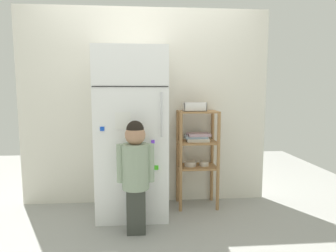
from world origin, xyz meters
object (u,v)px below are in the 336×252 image
at_px(child_standing, 136,166).
at_px(pantry_shelf_unit, 197,147).
at_px(refrigerator, 133,133).
at_px(fruit_bin, 195,107).

relative_size(child_standing, pantry_shelf_unit, 0.96).
distance_m(refrigerator, child_standing, 0.51).
height_order(refrigerator, pantry_shelf_unit, refrigerator).
height_order(refrigerator, child_standing, refrigerator).
xyz_separation_m(child_standing, pantry_shelf_unit, (0.67, 0.60, 0.04)).
xyz_separation_m(pantry_shelf_unit, fruit_bin, (-0.03, -0.01, 0.45)).
height_order(refrigerator, fruit_bin, refrigerator).
bearing_deg(fruit_bin, pantry_shelf_unit, 15.47).
xyz_separation_m(refrigerator, pantry_shelf_unit, (0.71, 0.14, -0.19)).
relative_size(pantry_shelf_unit, fruit_bin, 4.43).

